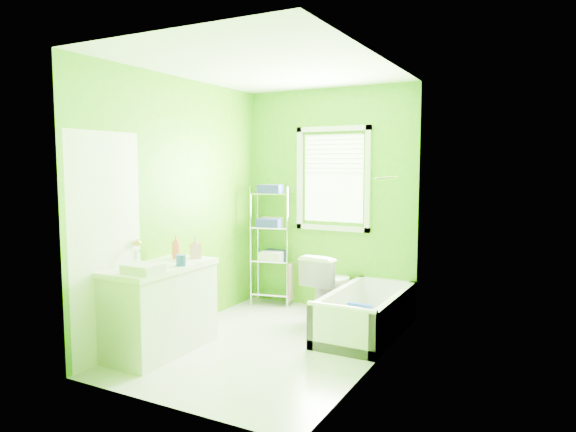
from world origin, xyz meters
The scene contains 9 objects.
ground centered at (0.00, 0.00, 0.00)m, with size 2.90×2.90×0.00m, color silver.
room_envelope centered at (0.00, 0.00, 1.55)m, with size 2.14×2.94×2.62m.
window centered at (0.05, 1.42, 1.61)m, with size 0.92×0.05×1.22m.
door centered at (-1.04, -1.00, 1.00)m, with size 0.09×0.80×2.00m.
right_wall_decor centered at (1.04, -0.02, 1.32)m, with size 0.04×1.48×1.17m.
bathtub centered at (0.72, 0.71, 0.15)m, with size 0.66×1.42×0.46m.
toilet centered at (0.15, 1.12, 0.36)m, with size 0.41×0.71×0.73m, color white.
vanity centered at (-0.79, -0.63, 0.43)m, with size 0.55×1.07×1.03m.
wire_shelf_unit centered at (-0.68, 1.29, 0.89)m, with size 0.54×0.45×1.48m.
Camera 1 is at (2.39, -4.14, 1.71)m, focal length 32.00 mm.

